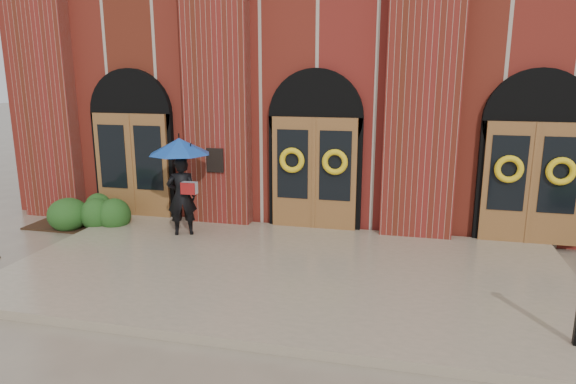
% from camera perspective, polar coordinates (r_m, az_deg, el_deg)
% --- Properties ---
extents(ground, '(90.00, 90.00, 0.00)m').
position_cam_1_polar(ground, '(9.32, -0.34, -9.60)').
color(ground, gray).
rests_on(ground, ground).
extents(landing, '(10.00, 5.30, 0.15)m').
position_cam_1_polar(landing, '(9.43, -0.12, -8.84)').
color(landing, gray).
rests_on(landing, ground).
extents(church_building, '(16.20, 12.53, 7.00)m').
position_cam_1_polar(church_building, '(17.25, 6.85, 12.76)').
color(church_building, maroon).
rests_on(church_building, ground).
extents(man_with_umbrella, '(1.75, 1.75, 2.11)m').
position_cam_1_polar(man_with_umbrella, '(11.14, -11.86, 2.65)').
color(man_with_umbrella, black).
rests_on(man_with_umbrella, landing).
extents(hedge_wall_left, '(2.81, 1.12, 0.72)m').
position_cam_1_polar(hedge_wall_left, '(13.07, -20.78, -2.08)').
color(hedge_wall_left, '#1E4416').
rests_on(hedge_wall_left, ground).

